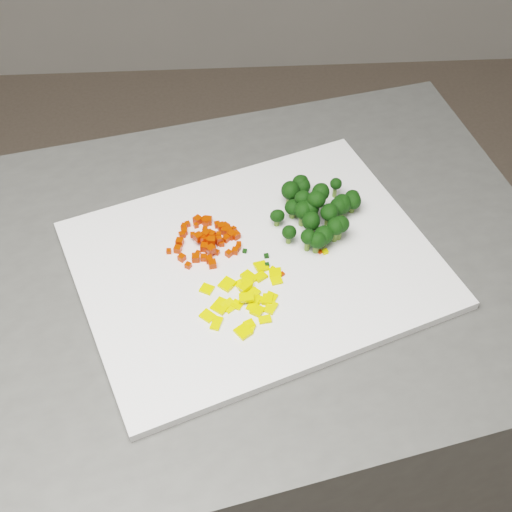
{
  "coord_description": "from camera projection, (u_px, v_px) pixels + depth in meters",
  "views": [
    {
      "loc": [
        0.23,
        -0.49,
        1.63
      ],
      "look_at": [
        0.26,
        0.15,
        0.92
      ],
      "focal_mm": 50.0,
      "sensor_mm": 36.0,
      "label": 1
    }
  ],
  "objects": [
    {
      "name": "broccoli_floret_1",
      "position": [
        290.0,
        194.0,
        1.02
      ],
      "size": [
        0.04,
        0.04,
        0.04
      ],
      "primitive_type": null,
      "color": "black",
      "rests_on": "broccoli_pile"
    },
    {
      "name": "carrot_cube_8",
      "position": [
        234.0,
        229.0,
        1.0
      ],
      "size": [
        0.01,
        0.01,
        0.01
      ],
      "primitive_type": "cube",
      "rotation": [
        0.0,
        0.0,
        0.84
      ],
      "color": "red",
      "rests_on": "carrot_pile"
    },
    {
      "name": "carrot_cube_27",
      "position": [
        198.0,
        237.0,
        0.97
      ],
      "size": [
        0.01,
        0.01,
        0.01
      ],
      "primitive_type": "cube",
      "rotation": [
        0.0,
        0.0,
        0.62
      ],
      "color": "red",
      "rests_on": "carrot_pile"
    },
    {
      "name": "pepper_chunk_4",
      "position": [
        227.0,
        284.0,
        0.93
      ],
      "size": [
        0.03,
        0.03,
        0.01
      ],
      "primitive_type": "cube",
      "rotation": [
        -0.07,
        -0.11,
        0.85
      ],
      "color": "yellow",
      "rests_on": "pepper_pile"
    },
    {
      "name": "carrot_cube_33",
      "position": [
        206.0,
        234.0,
        0.97
      ],
      "size": [
        0.01,
        0.01,
        0.01
      ],
      "primitive_type": "cube",
      "rotation": [
        0.0,
        0.0,
        1.0
      ],
      "color": "red",
      "rests_on": "carrot_pile"
    },
    {
      "name": "carrot_cube_55",
      "position": [
        239.0,
        245.0,
        0.98
      ],
      "size": [
        0.01,
        0.01,
        0.01
      ],
      "primitive_type": "cube",
      "rotation": [
        0.0,
        0.0,
        1.46
      ],
      "color": "red",
      "rests_on": "carrot_pile"
    },
    {
      "name": "pepper_chunk_28",
      "position": [
        219.0,
        304.0,
        0.91
      ],
      "size": [
        0.02,
        0.02,
        0.0
      ],
      "primitive_type": "cube",
      "rotation": [
        -0.05,
        -0.02,
        1.01
      ],
      "color": "yellow",
      "rests_on": "pepper_pile"
    },
    {
      "name": "carrot_cube_39",
      "position": [
        180.0,
        242.0,
        0.98
      ],
      "size": [
        0.01,
        0.01,
        0.01
      ],
      "primitive_type": "cube",
      "rotation": [
        0.0,
        0.0,
        1.35
      ],
      "color": "red",
      "rests_on": "carrot_pile"
    },
    {
      "name": "carrot_cube_42",
      "position": [
        217.0,
        225.0,
        1.0
      ],
      "size": [
        0.01,
        0.01,
        0.01
      ],
      "primitive_type": "cube",
      "rotation": [
        0.0,
        0.0,
        1.74
      ],
      "color": "red",
      "rests_on": "carrot_pile"
    },
    {
      "name": "carrot_cube_34",
      "position": [
        208.0,
        220.0,
        1.01
      ],
      "size": [
        0.01,
        0.01,
        0.01
      ],
      "primitive_type": "cube",
      "rotation": [
        0.0,
        0.0,
        1.35
      ],
      "color": "red",
      "rests_on": "carrot_pile"
    },
    {
      "name": "pepper_chunk_18",
      "position": [
        242.0,
        285.0,
        0.93
      ],
      "size": [
        0.02,
        0.02,
        0.01
      ],
      "primitive_type": "cube",
      "rotation": [
        0.09,
        -0.11,
        0.49
      ],
      "color": "yellow",
      "rests_on": "pepper_pile"
    },
    {
      "name": "broccoli_floret_13",
      "position": [
        302.0,
        189.0,
        1.03
      ],
      "size": [
        0.03,
        0.03,
        0.03
      ],
      "primitive_type": null,
      "color": "black",
      "rests_on": "broccoli_pile"
    },
    {
      "name": "counter_block",
      "position": [
        230.0,
        429.0,
        1.3
      ],
      "size": [
        1.05,
        0.84,
        0.9
      ],
      "primitive_type": "cube",
      "rotation": [
        0.0,
        0.0,
        0.22
      ],
      "color": "#4C4C4A",
      "rests_on": "ground"
    },
    {
      "name": "carrot_cube_13",
      "position": [
        211.0,
        235.0,
        0.98
      ],
      "size": [
        0.01,
        0.01,
        0.01
      ],
      "primitive_type": "cube",
      "rotation": [
        0.0,
        0.0,
        1.02
      ],
      "color": "red",
      "rests_on": "carrot_pile"
    },
    {
      "name": "pepper_chunk_19",
      "position": [
        243.0,
        332.0,
        0.88
      ],
      "size": [
        0.03,
        0.03,
        0.01
      ],
      "primitive_type": "cube",
      "rotation": [
        -0.01,
        0.04,
        2.21
      ],
      "color": "yellow",
      "rests_on": "pepper_pile"
    },
    {
      "name": "carrot_cube_60",
      "position": [
        196.0,
        258.0,
        0.96
      ],
      "size": [
        0.01,
        0.01,
        0.01
      ],
      "primitive_type": "cube",
      "rotation": [
        0.0,
        0.0,
        1.57
      ],
      "color": "red",
      "rests_on": "carrot_pile"
    },
    {
      "name": "carrot_cube_47",
      "position": [
        184.0,
        227.0,
        1.0
      ],
      "size": [
        0.01,
        0.01,
        0.01
      ],
      "primitive_type": "cube",
      "rotation": [
        0.0,
        0.0,
        1.25
      ],
      "color": "red",
      "rests_on": "carrot_pile"
    },
    {
      "name": "broccoli_floret_3",
      "position": [
        300.0,
        186.0,
        1.04
      ],
      "size": [
        0.03,
        0.03,
        0.03
      ],
      "primitive_type": null,
      "color": "black",
      "rests_on": "broccoli_pile"
    },
    {
      "name": "stray_bit_1",
      "position": [
        266.0,
        256.0,
        0.96
      ],
      "size": [
        0.01,
        0.01,
        0.0
      ],
      "primitive_type": "cube",
      "rotation": [
        0.0,
        0.0,
        1.69
      ],
      "color": "black",
      "rests_on": "cutting_board"
    },
    {
      "name": "pepper_chunk_17",
      "position": [
        268.0,
        299.0,
        0.91
      ],
      "size": [
        0.02,
        0.02,
        0.01
      ],
      "primitive_type": "cube",
      "rotation": [
        -0.13,
        0.06,
        1.36
      ],
      "color": "yellow",
      "rests_on": "pepper_pile"
    },
    {
      "name": "stray_bit_2",
      "position": [
        320.0,
        252.0,
        0.97
      ],
      "size": [
        0.01,
        0.01,
        0.0
      ],
      "primitive_type": "cube",
      "rotation": [
        0.0,
        0.0,
        2.22
      ],
      "color": "red",
      "rests_on": "cutting_board"
    },
    {
      "name": "carrot_cube_32",
      "position": [
        208.0,
        232.0,
        0.98
      ],
      "size": [
        0.01,
        0.01,
        0.01
      ],
      "primitive_type": "cube",
      "rotation": [
        0.0,
        0.0,
        3.08
      ],
      "color": "red",
      "rests_on": "carrot_pile"
    },
    {
      "name": "broccoli_floret_9",
      "position": [
        312.0,
        225.0,
        0.98
      ],
      "size": [
        0.03,
        0.03,
        0.03
      ],
      "primitive_type": null,
      "color": "black",
      "rests_on": "broccoli_pile"
    },
    {
      "name": "broccoli_floret_4",
      "position": [
        335.0,
        231.0,
        0.97
      ],
      "size": [
        0.03,
        0.03,
        0.04
      ],
      "primitive_type": null,
      "color": "black",
      "rests_on": "broccoli_pile"
    },
    {
      "name": "broccoli_floret_11",
      "position": [
        277.0,
        218.0,
        1.0
      ],
      "size": [
        0.03,
        0.03,
        0.03
      ],
      "primitive_type": null,
      "color": "black",
      "rests_on": "broccoli_pile"
    },
    {
      "name": "carrot_cube_44",
      "position": [
        224.0,
        231.0,
        0.99
      ],
      "size": [
        0.01,
        0.01,
        0.01
      ],
      "primitive_type": "cube",
      "rotation": [
        0.0,
        0.0,
        0.17
      ],
      "color": "red",
      "rests_on": "carrot_pile"
    },
    {
      "name": "broccoli_floret_5",
      "position": [
        310.0,
        225.0,
        0.98
      ],
      "size": [
        0.03,
        0.03,
        0.04
      ],
      "primitive_type": null,
      "color": "black",
      "rests_on": "broccoli_pile"
    },
    {
      "name": "carrot_cube_37",
      "position": [
        235.0,
        251.0,
        0.97
      ],
      "size": [
        0.01,
        0.01,
        0.01
      ],
      "primitive_type": "cube",
      "rotation": [
        0.0,
        0.0,
        2.84
      ],
      "color": "red",
      "rests_on": "carrot_pile"
    },
    {
      "name": "broccoli_floret_16",
      "position": [
        316.0,
        204.0,
        0.99
      ],
      "size": [
        0.04,
        0.04,
        0.04
      ],
      "primitive_type": null,
      "color": "black",
      "rests_on": "broccoli_pile"
    },
    {
      "name": "pepper_chunk_2",
      "position": [
        249.0,
        324.0,
        0.89
      ],
      "size": [
        0.02,
        0.02,
        0.01
      ],
      "primitive_type": "cube",
      "rotation": [
        -0.11,
        0.13,
        1.95
      ],
      "color": "yellow",
      "rests_on": "pepper_pile"
    },
    {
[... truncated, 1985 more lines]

